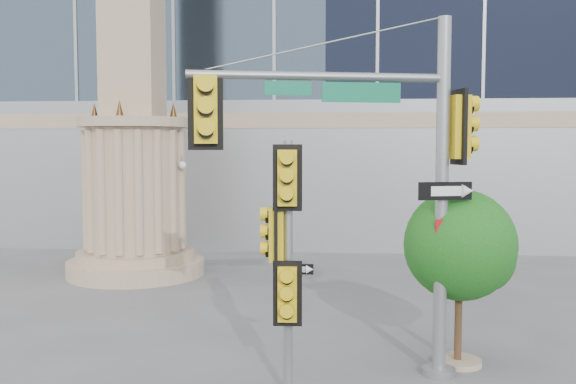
{
  "coord_description": "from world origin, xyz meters",
  "views": [
    {
      "loc": [
        0.75,
        -11.19,
        4.21
      ],
      "look_at": [
        -0.4,
        2.0,
        3.25
      ],
      "focal_mm": 40.0,
      "sensor_mm": 36.0,
      "label": 1
    }
  ],
  "objects": [
    {
      "name": "main_signal_pole",
      "position": [
        1.37,
        0.23,
        4.02
      ],
      "size": [
        4.95,
        1.62,
        6.49
      ],
      "rotation": [
        0.0,
        0.0,
        0.24
      ],
      "color": "slate",
      "rests_on": "ground"
    },
    {
      "name": "street_tree",
      "position": [
        3.0,
        1.16,
        2.23
      ],
      "size": [
        2.18,
        2.13,
        3.39
      ],
      "color": "tan",
      "rests_on": "ground"
    },
    {
      "name": "monument",
      "position": [
        -6.0,
        9.0,
        5.52
      ],
      "size": [
        4.4,
        4.4,
        16.6
      ],
      "color": "tan",
      "rests_on": "ground"
    },
    {
      "name": "secondary_signal_pole",
      "position": [
        -0.2,
        -0.84,
        2.52
      ],
      "size": [
        0.74,
        0.55,
        4.3
      ],
      "rotation": [
        0.0,
        0.0,
        0.04
      ],
      "color": "slate",
      "rests_on": "ground"
    },
    {
      "name": "ground",
      "position": [
        0.0,
        0.0,
        0.0
      ],
      "size": [
        120.0,
        120.0,
        0.0
      ],
      "primitive_type": "plane",
      "color": "#545456",
      "rests_on": "ground"
    }
  ]
}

